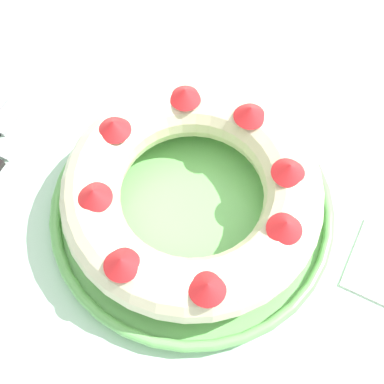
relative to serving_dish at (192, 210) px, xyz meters
The scene contains 4 objects.
ground_plane 0.79m from the serving_dish, 35.30° to the left, with size 8.00×8.00×0.00m, color gray.
dining_table 0.13m from the serving_dish, 35.30° to the left, with size 1.11×0.95×0.78m.
serving_dish is the anchor object (origin of this frame).
bundt_cake 0.04m from the serving_dish, 47.96° to the right, with size 0.28×0.28×0.08m.
Camera 1 is at (0.10, -0.25, 1.34)m, focal length 50.00 mm.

